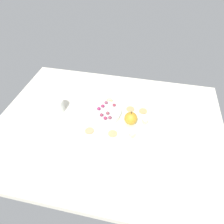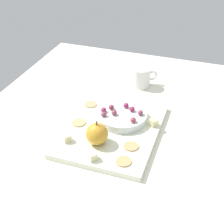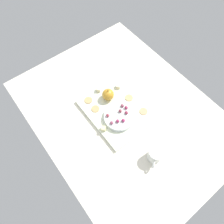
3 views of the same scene
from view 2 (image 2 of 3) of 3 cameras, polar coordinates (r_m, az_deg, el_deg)
table at (r=109.56cm, az=-1.18°, el=-2.99°), size 115.82×88.31×3.42cm
platter at (r=105.13cm, az=0.13°, el=-3.02°), size 36.61×27.74×1.78cm
serving_dish at (r=107.44cm, az=1.70°, el=-0.74°), size 16.01×16.01×2.46cm
apple_whole at (r=96.70cm, az=-2.57°, el=-3.74°), size 6.50×6.50×6.50cm
apple_stem at (r=94.41cm, az=-2.62°, el=-1.88°), size 0.50×0.50×1.20cm
cheese_cube_0 at (r=99.48cm, az=-7.65°, el=-4.39°), size 3.11×3.11×2.20cm
cheese_cube_1 at (r=105.67cm, az=7.06°, el=-1.76°), size 3.11×3.11×2.20cm
cheese_cube_2 at (r=92.58cm, az=-3.31°, el=-7.50°), size 3.11×3.11×2.20cm
cracker_0 at (r=92.30cm, az=1.97°, el=-8.36°), size 4.35×4.35×0.40cm
cracker_1 at (r=115.55cm, az=-3.66°, el=1.33°), size 4.35×4.35×0.40cm
cracker_2 at (r=106.78cm, az=-5.63°, el=-1.83°), size 4.35×4.35×0.40cm
cracker_3 at (r=97.26cm, az=3.25°, el=-5.81°), size 4.35×4.35×0.40cm
grape_0 at (r=105.84cm, az=4.83°, el=-0.11°), size 1.86×1.67×1.63cm
grape_1 at (r=105.46cm, az=0.37°, el=-0.11°), size 1.86×1.67×1.65cm
grape_2 at (r=108.17cm, az=-0.10°, el=0.83°), size 1.86×1.67×1.57cm
grape_3 at (r=109.10cm, az=2.39°, el=1.14°), size 1.86×1.67×1.64cm
grape_4 at (r=106.80cm, az=-1.43°, el=0.35°), size 1.86×1.67×1.60cm
grape_5 at (r=107.36cm, az=3.42°, el=0.49°), size 1.86×1.67×1.61cm
grape_6 at (r=102.39cm, az=3.61°, el=-1.36°), size 1.86×1.67×1.59cm
grape_7 at (r=104.87cm, az=-1.42°, el=-0.34°), size 1.86×1.67×1.62cm
cup at (r=129.04cm, az=5.02°, el=5.88°), size 7.80×8.95×7.51cm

